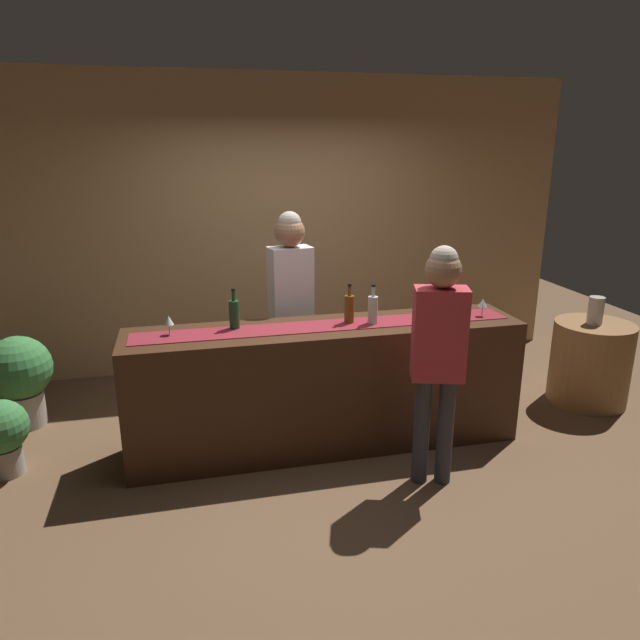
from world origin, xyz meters
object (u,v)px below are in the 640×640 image
(wine_glass_near_customer, at_px, (483,303))
(bartender, at_px, (291,292))
(wine_glass_mid_counter, at_px, (169,321))
(wine_bottle_green, at_px, (234,314))
(wine_bottle_amber, at_px, (349,308))
(potted_plant_tall, at_px, (19,375))
(vase_on_side_table, at_px, (596,310))
(potted_plant_small, at_px, (1,433))
(wine_bottle_clear, at_px, (373,309))
(round_side_table, at_px, (590,363))
(customer_sipping, at_px, (439,343))

(wine_glass_near_customer, distance_m, bartender, 1.52)
(wine_glass_mid_counter, xyz_separation_m, bartender, (0.96, 0.54, 0.02))
(wine_glass_mid_counter, height_order, bartender, bartender)
(wine_bottle_green, height_order, wine_glass_near_customer, wine_bottle_green)
(wine_bottle_amber, distance_m, potted_plant_tall, 2.75)
(wine_bottle_amber, xyz_separation_m, wine_glass_mid_counter, (-1.30, 0.01, -0.01))
(wine_glass_mid_counter, distance_m, bartender, 1.10)
(vase_on_side_table, xyz_separation_m, potted_plant_small, (-4.77, -0.11, -0.54))
(wine_bottle_amber, bearing_deg, vase_on_side_table, 4.28)
(wine_glass_near_customer, bearing_deg, wine_bottle_clear, 178.99)
(potted_plant_small, bearing_deg, bartender, 12.60)
(wine_bottle_green, bearing_deg, bartender, 44.20)
(wine_bottle_amber, distance_m, round_side_table, 2.41)
(wine_bottle_clear, bearing_deg, wine_bottle_green, 173.43)
(vase_on_side_table, bearing_deg, customer_sipping, -154.72)
(wine_bottle_green, xyz_separation_m, vase_on_side_table, (3.12, 0.12, -0.21))
(wine_bottle_amber, relative_size, potted_plant_tall, 0.40)
(wine_bottle_clear, xyz_separation_m, vase_on_side_table, (2.11, 0.23, -0.21))
(wine_bottle_clear, relative_size, potted_plant_small, 0.55)
(wine_bottle_clear, xyz_separation_m, potted_plant_tall, (-2.70, 0.91, -0.63))
(bartender, bearing_deg, wine_bottle_clear, 120.38)
(vase_on_side_table, distance_m, potted_plant_small, 4.80)
(wine_glass_mid_counter, relative_size, vase_on_side_table, 0.60)
(wine_bottle_clear, height_order, vase_on_side_table, wine_bottle_clear)
(wine_glass_near_customer, height_order, wine_glass_mid_counter, same)
(wine_bottle_amber, relative_size, wine_glass_near_customer, 2.10)
(wine_glass_mid_counter, distance_m, potted_plant_tall, 1.62)
(wine_bottle_green, distance_m, wine_glass_near_customer, 1.90)
(wine_bottle_amber, distance_m, potted_plant_small, 2.61)
(wine_bottle_amber, relative_size, round_side_table, 0.41)
(wine_bottle_amber, distance_m, wine_glass_mid_counter, 1.30)
(wine_bottle_amber, bearing_deg, customer_sipping, -61.17)
(potted_plant_small, bearing_deg, wine_bottle_green, -0.36)
(wine_bottle_amber, xyz_separation_m, wine_bottle_green, (-0.85, 0.05, 0.00))
(wine_bottle_clear, height_order, potted_plant_small, wine_bottle_clear)
(wine_bottle_clear, xyz_separation_m, wine_glass_mid_counter, (-1.47, 0.07, -0.01))
(wine_bottle_green, bearing_deg, wine_bottle_clear, -6.57)
(round_side_table, relative_size, vase_on_side_table, 3.08)
(vase_on_side_table, relative_size, potted_plant_small, 0.43)
(wine_glass_mid_counter, xyz_separation_m, potted_plant_small, (-1.19, 0.06, -0.75))
(round_side_table, bearing_deg, potted_plant_tall, 172.07)
(potted_plant_small, bearing_deg, vase_on_side_table, 1.27)
(wine_glass_near_customer, height_order, potted_plant_small, wine_glass_near_customer)
(wine_bottle_green, relative_size, potted_plant_tall, 0.40)
(bartender, relative_size, round_side_table, 2.35)
(potted_plant_small, bearing_deg, wine_bottle_clear, -2.73)
(wine_glass_near_customer, distance_m, vase_on_side_table, 1.27)
(bartender, relative_size, customer_sipping, 1.06)
(customer_sipping, distance_m, round_side_table, 2.20)
(wine_glass_mid_counter, distance_m, customer_sipping, 1.85)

